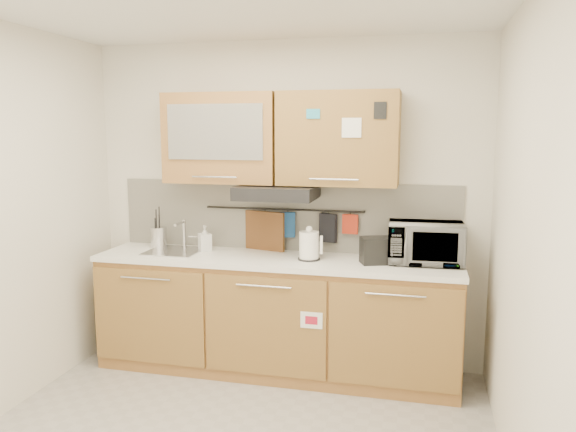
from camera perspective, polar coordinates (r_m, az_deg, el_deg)
The scene contains 18 objects.
wall_back at distance 4.57m, azimuth -0.32°, elevation 1.25°, with size 3.20×3.20×0.00m, color silver.
wall_right at distance 3.00m, azimuth 23.11°, elevation -3.33°, with size 3.00×3.00×0.00m, color silver.
base_cabinet at distance 4.49m, azimuth -1.28°, elevation -10.65°, with size 2.80×0.64×0.88m.
countertop at distance 4.35m, azimuth -1.31°, elevation -4.50°, with size 2.82×0.62×0.04m, color white.
backsplash at distance 4.57m, azimuth -0.36°, elevation -0.01°, with size 2.80×0.02×0.56m, color silver.
upper_cabinets at distance 4.36m, azimuth -0.96°, elevation 7.89°, with size 1.82×0.37×0.70m.
range_hood at distance 4.32m, azimuth -1.12°, elevation 2.42°, with size 0.60×0.46×0.10m, color black.
sink at distance 4.64m, azimuth -11.44°, elevation -3.51°, with size 0.42×0.40×0.26m.
utensil_rail at distance 4.53m, azimuth -0.47°, elevation 0.67°, with size 0.02×0.02×1.30m, color black.
utensil_crock at distance 4.83m, azimuth -13.00°, elevation -2.08°, with size 0.18×0.18×0.34m.
kettle at distance 4.25m, azimuth 2.16°, elevation -3.10°, with size 0.19×0.17×0.26m.
toaster at distance 4.18m, azimuth 9.20°, elevation -3.43°, with size 0.30×0.23×0.20m.
microwave at distance 4.26m, azimuth 13.80°, elevation -2.68°, with size 0.54×0.37×0.30m, color #999999.
soap_bottle at distance 4.62m, azimuth -8.45°, elevation -2.23°, with size 0.09×0.10×0.21m, color #999999.
cutting_board at distance 4.59m, azimuth -2.37°, elevation -2.25°, with size 0.36×0.03×0.44m, color brown.
oven_mitt at distance 4.52m, azimuth -0.05°, elevation -0.90°, with size 0.12×0.03×0.20m, color navy.
dark_pouch at distance 4.46m, azimuth 4.10°, elevation -1.21°, with size 0.14×0.04×0.23m, color black.
pot_holder at distance 4.43m, azimuth 6.33°, elevation -0.83°, with size 0.13×0.02×0.15m, color #AD2A17.
Camera 1 is at (1.09, -2.90, 1.88)m, focal length 35.00 mm.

